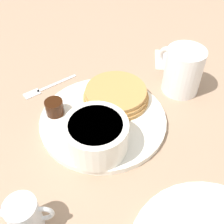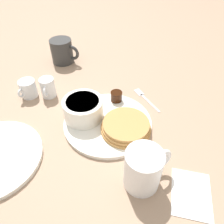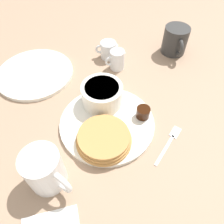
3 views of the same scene
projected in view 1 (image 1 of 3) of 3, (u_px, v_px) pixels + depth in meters
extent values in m
plane|color=#9E7F66|center=(103.00, 122.00, 0.56)|extent=(4.00, 4.00, 0.00)
cylinder|color=white|center=(103.00, 120.00, 0.56)|extent=(0.25, 0.25, 0.01)
cylinder|color=#B78447|center=(116.00, 98.00, 0.59)|extent=(0.14, 0.14, 0.01)
cylinder|color=#B78447|center=(116.00, 94.00, 0.58)|extent=(0.13, 0.13, 0.01)
cylinder|color=#B78447|center=(116.00, 91.00, 0.58)|extent=(0.13, 0.13, 0.01)
cylinder|color=white|center=(96.00, 135.00, 0.48)|extent=(0.11, 0.11, 0.06)
cylinder|color=white|center=(95.00, 126.00, 0.47)|extent=(0.09, 0.09, 0.01)
cylinder|color=black|center=(54.00, 107.00, 0.55)|extent=(0.04, 0.04, 0.03)
cylinder|color=white|center=(87.00, 149.00, 0.49)|extent=(0.05, 0.05, 0.02)
sphere|color=white|center=(86.00, 143.00, 0.47)|extent=(0.03, 0.03, 0.03)
cylinder|color=white|center=(183.00, 71.00, 0.60)|extent=(0.08, 0.08, 0.10)
torus|color=white|center=(169.00, 61.00, 0.62)|extent=(0.05, 0.06, 0.06)
cylinder|color=white|center=(24.00, 217.00, 0.39)|extent=(0.05, 0.05, 0.06)
torus|color=white|center=(42.00, 214.00, 0.39)|extent=(0.04, 0.01, 0.03)
cone|color=white|center=(4.00, 209.00, 0.37)|extent=(0.02, 0.02, 0.01)
cube|color=silver|center=(57.00, 83.00, 0.65)|extent=(0.08, 0.07, 0.00)
cube|color=silver|center=(32.00, 94.00, 0.62)|extent=(0.04, 0.04, 0.00)
cube|color=white|center=(178.00, 60.00, 0.71)|extent=(0.11, 0.09, 0.00)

